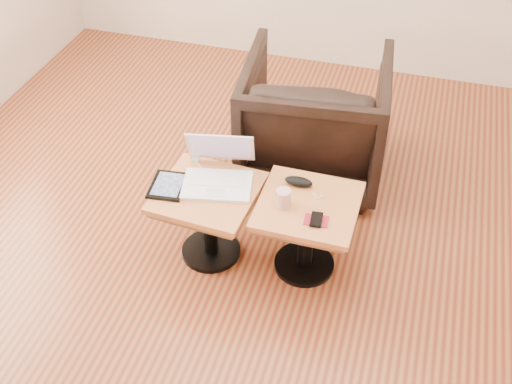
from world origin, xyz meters
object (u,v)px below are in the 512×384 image
(side_table_left, at_px, (208,207))
(striped_cup, at_px, (283,198))
(laptop, at_px, (218,173))
(armchair, at_px, (314,119))
(side_table_right, at_px, (307,220))

(side_table_left, bearing_deg, striped_cup, 3.38)
(laptop, height_order, striped_cup, laptop)
(striped_cup, relative_size, armchair, 0.11)
(striped_cup, bearing_deg, laptop, 164.65)
(laptop, distance_m, striped_cup, 0.38)
(side_table_right, xyz_separation_m, striped_cup, (-0.12, -0.05, 0.16))
(side_table_left, xyz_separation_m, armchair, (0.37, 0.87, 0.05))
(side_table_left, height_order, laptop, laptop)
(side_table_left, relative_size, laptop, 1.29)
(laptop, bearing_deg, armchair, 54.67)
(striped_cup, bearing_deg, armchair, 91.79)
(laptop, bearing_deg, side_table_left, -118.12)
(armchair, bearing_deg, laptop, 60.55)
(side_table_left, bearing_deg, armchair, 71.11)
(side_table_left, xyz_separation_m, laptop, (0.03, 0.10, 0.16))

